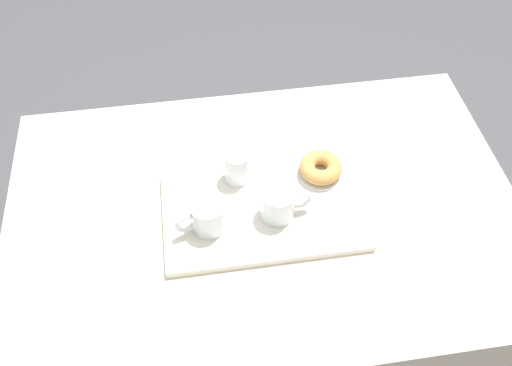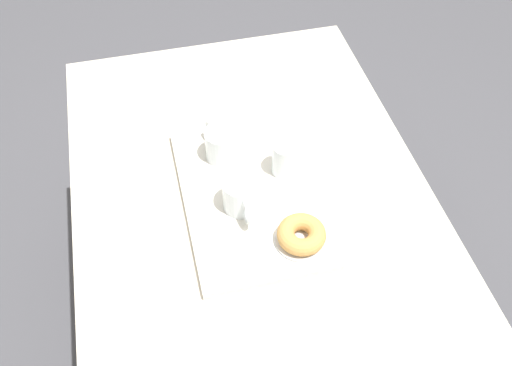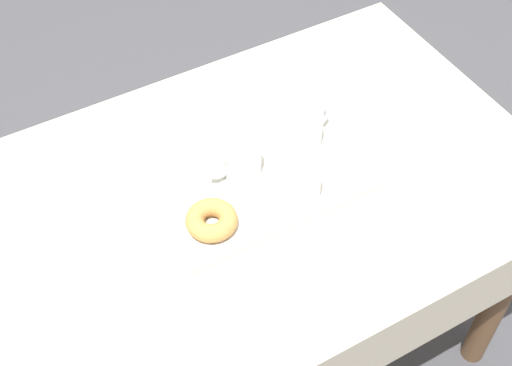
{
  "view_description": "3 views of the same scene",
  "coord_description": "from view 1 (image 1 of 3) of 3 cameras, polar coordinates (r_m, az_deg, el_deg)",
  "views": [
    {
      "loc": [
        -0.14,
        -0.78,
        1.8
      ],
      "look_at": [
        -0.01,
        0.05,
        0.77
      ],
      "focal_mm": 38.47,
      "sensor_mm": 36.0,
      "label": 1
    },
    {
      "loc": [
        0.8,
        -0.19,
        1.76
      ],
      "look_at": [
        -0.02,
        0.01,
        0.77
      ],
      "focal_mm": 39.65,
      "sensor_mm": 36.0,
      "label": 2
    },
    {
      "loc": [
        0.5,
        0.86,
        1.89
      ],
      "look_at": [
        0.02,
        0.02,
        0.77
      ],
      "focal_mm": 49.61,
      "sensor_mm": 36.0,
      "label": 3
    }
  ],
  "objects": [
    {
      "name": "ground_plane",
      "position": [
        1.97,
        0.62,
        -15.41
      ],
      "size": [
        6.0,
        6.0,
        0.0
      ],
      "primitive_type": "plane",
      "color": "#47474C"
    },
    {
      "name": "dining_table",
      "position": [
        1.41,
        0.84,
        -4.96
      ],
      "size": [
        1.25,
        0.83,
        0.73
      ],
      "color": "beige",
      "rests_on": "ground"
    },
    {
      "name": "serving_tray",
      "position": [
        1.31,
        0.68,
        -2.74
      ],
      "size": [
        0.47,
        0.3,
        0.02
      ],
      "primitive_type": "cube",
      "color": "silver",
      "rests_on": "dining_table"
    },
    {
      "name": "tea_mug_left",
      "position": [
        1.27,
        2.37,
        -2.2
      ],
      "size": [
        0.12,
        0.08,
        0.08
      ],
      "color": "white",
      "rests_on": "serving_tray"
    },
    {
      "name": "tea_mug_right",
      "position": [
        1.25,
        -5.05,
        -3.48
      ],
      "size": [
        0.12,
        0.08,
        0.08
      ],
      "color": "white",
      "rests_on": "serving_tray"
    },
    {
      "name": "water_glass_near",
      "position": [
        1.33,
        -2.02,
        1.64
      ],
      "size": [
        0.06,
        0.06,
        0.09
      ],
      "color": "white",
      "rests_on": "serving_tray"
    },
    {
      "name": "donut_plate_left",
      "position": [
        1.38,
        6.66,
        0.98
      ],
      "size": [
        0.11,
        0.11,
        0.01
      ],
      "primitive_type": "cylinder",
      "color": "silver",
      "rests_on": "serving_tray"
    },
    {
      "name": "sugar_donut_left",
      "position": [
        1.36,
        6.74,
        1.6
      ],
      "size": [
        0.11,
        0.11,
        0.04
      ],
      "primitive_type": "torus",
      "color": "tan",
      "rests_on": "donut_plate_left"
    }
  ]
}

